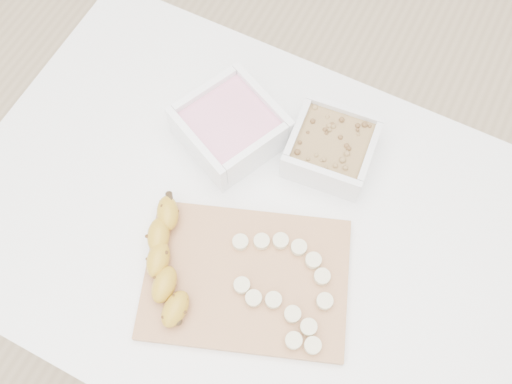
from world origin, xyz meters
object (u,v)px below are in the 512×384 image
at_px(bowl_granola, 331,147).
at_px(bowl_yogurt, 230,127).
at_px(table, 249,239).
at_px(cutting_board, 246,279).
at_px(banana, 167,263).

bearing_deg(bowl_granola, bowl_yogurt, -165.57).
distance_m(table, cutting_board, 0.15).
bearing_deg(banana, bowl_yogurt, 72.48).
bearing_deg(bowl_yogurt, cutting_board, -56.77).
distance_m(bowl_granola, cutting_board, 0.27).
distance_m(bowl_yogurt, bowl_granola, 0.18).
distance_m(table, bowl_yogurt, 0.21).
distance_m(bowl_yogurt, cutting_board, 0.27).
bearing_deg(bowl_granola, banana, -115.73).
distance_m(bowl_yogurt, banana, 0.27).
bearing_deg(cutting_board, bowl_granola, 83.93).
bearing_deg(cutting_board, banana, -161.43).
relative_size(cutting_board, banana, 1.55).
xyz_separation_m(bowl_granola, cutting_board, (-0.03, -0.27, -0.03)).
relative_size(bowl_granola, banana, 0.73).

